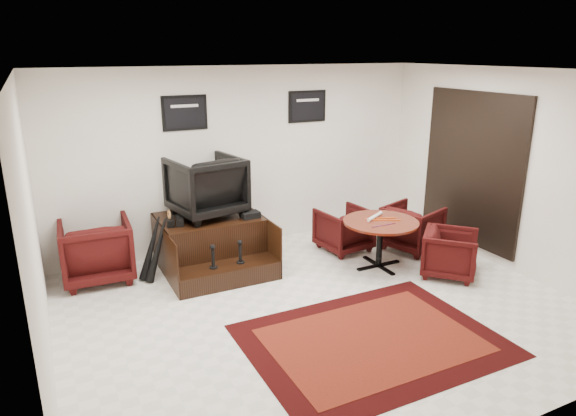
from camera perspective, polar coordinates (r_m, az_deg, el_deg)
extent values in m
plane|color=white|center=(6.39, 3.81, -11.05)|extent=(6.00, 6.00, 0.00)
cube|color=white|center=(8.05, -4.93, 5.53)|extent=(6.00, 0.02, 2.80)
cube|color=white|center=(4.04, 22.37, -7.82)|extent=(6.00, 0.02, 2.80)
cube|color=white|center=(5.12, -26.43, -3.12)|extent=(0.02, 5.00, 2.80)
cube|color=white|center=(7.78, 23.61, 3.72)|extent=(0.02, 5.00, 2.80)
cube|color=white|center=(5.63, 4.39, 14.92)|extent=(6.00, 5.00, 0.02)
cube|color=black|center=(8.23, 19.73, 4.12)|extent=(0.05, 1.90, 2.30)
cube|color=black|center=(8.22, 19.68, 4.11)|extent=(0.02, 1.72, 2.12)
cube|color=black|center=(8.23, 19.71, 4.11)|extent=(0.03, 0.05, 2.12)
cube|color=black|center=(7.64, -11.41, 10.33)|extent=(0.66, 0.03, 0.50)
cube|color=black|center=(7.62, -11.38, 10.31)|extent=(0.58, 0.01, 0.42)
cube|color=silver|center=(7.61, -11.41, 11.06)|extent=(0.40, 0.00, 0.04)
cube|color=black|center=(8.38, 2.14, 11.22)|extent=(0.66, 0.03, 0.50)
cube|color=black|center=(8.36, 2.20, 11.21)|extent=(0.58, 0.01, 0.42)
cube|color=silver|center=(8.35, 2.22, 11.89)|extent=(0.40, 0.00, 0.04)
cube|color=black|center=(5.81, 9.32, -14.32)|extent=(2.67, 2.01, 0.01)
cube|color=#511A0B|center=(5.81, 9.33, -14.27)|extent=(2.20, 1.53, 0.01)
cube|color=black|center=(7.55, -8.70, -3.57)|extent=(1.42, 1.05, 0.74)
cube|color=black|center=(6.99, -6.74, -7.34)|extent=(1.42, 0.42, 0.26)
cube|color=black|center=(7.19, -13.56, -4.93)|extent=(0.02, 1.48, 0.74)
cube|color=black|center=(7.59, -3.12, -3.28)|extent=(0.02, 1.48, 0.74)
cylinder|color=black|center=(6.88, -8.28, -6.53)|extent=(0.11, 0.11, 0.02)
cylinder|color=black|center=(6.83, -8.32, -5.53)|extent=(0.04, 0.04, 0.24)
sphere|color=black|center=(6.77, -8.38, -4.32)|extent=(0.07, 0.07, 0.07)
cylinder|color=black|center=(6.99, -5.31, -6.02)|extent=(0.11, 0.11, 0.02)
cylinder|color=black|center=(6.94, -5.34, -5.03)|extent=(0.04, 0.04, 0.24)
sphere|color=black|center=(6.88, -5.37, -3.83)|extent=(0.07, 0.07, 0.07)
imported|color=black|center=(7.34, -9.12, 2.72)|extent=(1.06, 1.01, 0.95)
cube|color=black|center=(7.14, -12.92, -1.46)|extent=(0.15, 0.28, 0.10)
cube|color=black|center=(7.15, -11.97, -1.38)|extent=(0.15, 0.28, 0.10)
cube|color=black|center=(7.28, -4.21, -0.76)|extent=(0.26, 0.19, 0.09)
imported|color=black|center=(7.41, -20.52, -4.13)|extent=(0.94, 0.89, 0.93)
cylinder|color=#4B160A|center=(7.39, 10.27, -1.55)|extent=(1.07, 1.07, 0.03)
cylinder|color=black|center=(7.50, 10.14, -3.93)|extent=(0.09, 0.09, 0.63)
cube|color=black|center=(7.62, 10.01, -6.30)|extent=(0.71, 0.06, 0.03)
cube|color=black|center=(7.62, 10.01, -6.30)|extent=(0.06, 0.71, 0.03)
imported|color=black|center=(8.04, 6.22, -2.14)|extent=(0.79, 0.75, 0.74)
imported|color=black|center=(8.25, 13.64, -1.88)|extent=(0.92, 0.95, 0.78)
imported|color=black|center=(7.45, 17.58, -4.60)|extent=(0.95, 0.95, 0.72)
cylinder|color=silver|center=(7.48, 9.63, -0.93)|extent=(0.39, 0.25, 0.05)
cylinder|color=#E4500C|center=(7.41, 10.74, -1.32)|extent=(0.40, 0.23, 0.01)
cylinder|color=#E4500C|center=(7.49, 10.29, -1.11)|extent=(0.43, 0.17, 0.01)
cylinder|color=#4C1933|center=(7.11, 9.61, -2.07)|extent=(0.10, 0.01, 0.01)
cylinder|color=#4C1933|center=(7.15, 10.00, -2.00)|extent=(0.10, 0.01, 0.01)
cylinder|color=#4C1933|center=(7.18, 10.39, -1.93)|extent=(0.10, 0.01, 0.01)
cylinder|color=#4C1933|center=(7.22, 10.78, -1.86)|extent=(0.10, 0.01, 0.01)
cylinder|color=#4C1933|center=(7.25, 11.16, -1.79)|extent=(0.10, 0.01, 0.01)
cylinder|color=#4C1933|center=(7.29, 11.53, -1.72)|extent=(0.10, 0.01, 0.01)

